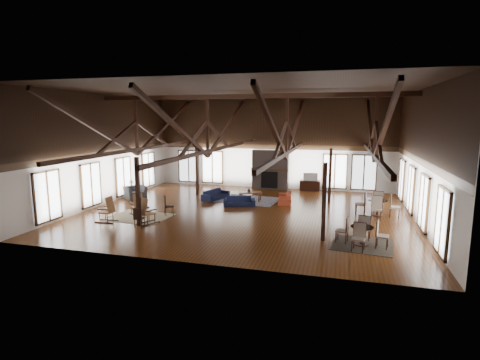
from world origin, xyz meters
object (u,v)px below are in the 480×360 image
(cafe_table_far, at_px, (378,205))
(tv_console, at_px, (310,186))
(sofa_orange, at_px, (285,198))
(armchair, at_px, (135,193))
(cafe_table_near, at_px, (362,232))
(coffee_table, at_px, (250,193))
(sofa_navy_front, at_px, (239,201))
(sofa_navy_left, at_px, (216,194))

(cafe_table_far, height_order, tv_console, cafe_table_far)
(sofa_orange, distance_m, armchair, 8.77)
(sofa_orange, xyz_separation_m, cafe_table_near, (3.84, -6.40, 0.23))
(coffee_table, bearing_deg, cafe_table_near, -67.80)
(cafe_table_near, height_order, cafe_table_far, cafe_table_far)
(armchair, xyz_separation_m, cafe_table_far, (13.45, -0.30, 0.17))
(sofa_orange, height_order, tv_console, tv_console)
(sofa_navy_front, xyz_separation_m, cafe_table_far, (7.07, -0.25, 0.30))
(coffee_table, bearing_deg, sofa_navy_front, -122.35)
(sofa_navy_front, bearing_deg, armchair, 161.18)
(armchair, height_order, cafe_table_far, cafe_table_far)
(coffee_table, relative_size, tv_console, 1.13)
(armchair, bearing_deg, sofa_navy_left, -37.42)
(cafe_table_far, xyz_separation_m, tv_console, (-3.73, 5.70, -0.23))
(cafe_table_far, bearing_deg, tv_console, 123.17)
(coffee_table, height_order, cafe_table_near, cafe_table_near)
(coffee_table, bearing_deg, cafe_table_far, -33.75)
(sofa_navy_front, relative_size, cafe_table_far, 0.80)
(armchair, bearing_deg, coffee_table, -41.15)
(sofa_orange, distance_m, tv_console, 4.18)
(coffee_table, bearing_deg, tv_console, 32.86)
(sofa_navy_front, bearing_deg, cafe_table_near, -57.56)
(sofa_navy_left, xyz_separation_m, sofa_orange, (4.08, 0.13, -0.00))
(coffee_table, relative_size, cafe_table_near, 0.75)
(cafe_table_far, distance_m, tv_console, 6.81)
(sofa_navy_left, xyz_separation_m, tv_console, (5.14, 4.18, 0.05))
(sofa_navy_left, bearing_deg, cafe_table_near, -109.76)
(sofa_orange, relative_size, tv_console, 1.44)
(cafe_table_near, xyz_separation_m, tv_console, (-2.78, 10.44, -0.18))
(sofa_navy_front, height_order, tv_console, tv_console)
(sofa_navy_front, bearing_deg, cafe_table_far, -20.41)
(tv_console, bearing_deg, sofa_navy_left, -140.89)
(coffee_table, relative_size, armchair, 1.27)
(sofa_orange, bearing_deg, sofa_navy_left, -95.13)
(sofa_navy_front, distance_m, armchair, 6.37)
(cafe_table_far, bearing_deg, sofa_orange, 160.90)
(coffee_table, bearing_deg, armchair, 170.92)
(armchair, bearing_deg, cafe_table_far, -53.64)
(sofa_orange, distance_m, cafe_table_far, 5.07)
(coffee_table, distance_m, cafe_table_near, 8.63)
(coffee_table, xyz_separation_m, tv_console, (3.06, 4.08, -0.13))
(sofa_navy_front, relative_size, sofa_orange, 0.92)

